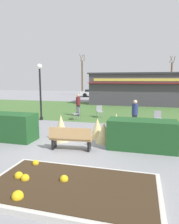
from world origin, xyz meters
The scene contains 21 objects.
ground_plane centered at (0.00, 0.00, 0.00)m, with size 80.00×80.00×0.00m, color gray.
lawn_patch centered at (0.00, 11.04, 0.00)m, with size 36.00×12.00×0.01m, color #446B33.
flower_bed centered at (1.28, -3.13, 0.09)m, with size 4.40×2.50×0.33m.
park_bench centered at (0.24, -0.26, 0.48)m, with size 1.74×0.68×0.95m.
hedge_left centered at (-2.96, 0.35, 0.62)m, with size 2.33×1.10×1.25m, color #1E4C23.
hedge_right centered at (2.97, 0.60, 0.60)m, with size 2.71×1.10×1.20m, color #1E4C23.
ornamental_grass_behind_left centered at (0.90, 1.64, 0.50)m, with size 0.68×0.68×1.00m, color #D1BC7F.
ornamental_grass_behind_right centered at (-0.63, 0.82, 0.61)m, with size 0.74×0.74×1.22m, color #D1BC7F.
ornamental_grass_behind_center centered at (1.33, 1.04, 0.47)m, with size 0.72×0.72×0.94m, color #D1BC7F.
ornamental_grass_behind_far centered at (1.86, 1.15, 0.67)m, with size 0.74×0.74×1.35m, color #D1BC7F.
lamppost_mid centered at (-3.91, 5.10, 2.45)m, with size 0.36×0.36×3.86m.
trash_bin centered at (3.98, 0.51, 0.45)m, with size 0.52×0.52×0.91m, color #2D4233.
food_kiosk centered at (2.60, 16.13, 1.78)m, with size 11.28×4.36×3.55m.
cafe_chair_west centered at (3.89, 5.43, 0.53)m, with size 0.52×0.52×0.89m.
cafe_chair_east centered at (-1.49, 5.72, 0.53)m, with size 0.62×0.62×0.89m.
cafe_chair_center centered at (-0.14, 7.03, 0.53)m, with size 0.60×0.60×0.89m.
person_strolling centered at (2.55, 3.82, 0.86)m, with size 0.34×0.34×1.69m.
person_standing centered at (-1.87, 7.23, 0.86)m, with size 0.34×0.34×1.69m.
parked_car_west_slot centered at (-5.00, 24.97, 0.64)m, with size 4.36×2.37×1.20m.
tree_left_bg centered at (-7.82, 27.97, 3.23)m, with size 0.91×0.96×7.20m.
tree_right_bg centered at (7.42, 30.19, 3.00)m, with size 0.91×0.96×6.73m.
Camera 1 is at (2.99, -7.70, 2.80)m, focal length 32.84 mm.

